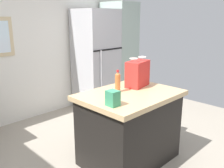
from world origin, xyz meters
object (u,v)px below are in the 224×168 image
kitchen_island (129,127)px  shopping_bag (138,74)px  tall_cabinet (119,52)px  small_box (113,98)px  bottle (118,82)px  refrigerator (96,60)px

kitchen_island → shopping_bag: 0.68m
tall_cabinet → shopping_bag: (-1.39, -1.62, 0.03)m
kitchen_island → shopping_bag: size_ratio=3.12×
small_box → bottle: (0.37, 0.29, 0.04)m
shopping_bag → bottle: size_ratio=1.40×
bottle → small_box: bearing=-142.3°
tall_cabinet → small_box: size_ratio=12.91×
kitchen_island → refrigerator: refrigerator is taller
shopping_bag → small_box: bearing=-158.8°
refrigerator → shopping_bag: bearing=-114.3°
refrigerator → shopping_bag: refrigerator is taller
shopping_bag → bottle: bearing=179.2°
bottle → kitchen_island: bearing=-60.2°
tall_cabinet → bottle: (-1.75, -1.62, -0.01)m
shopping_bag → small_box: (-0.73, -0.28, -0.09)m
refrigerator → small_box: 2.41m
kitchen_island → tall_cabinet: tall_cabinet is taller
kitchen_island → small_box: 0.70m
shopping_bag → refrigerator: bearing=65.7°
tall_cabinet → shopping_bag: 2.14m
refrigerator → tall_cabinet: size_ratio=0.93×
shopping_bag → small_box: shopping_bag is taller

